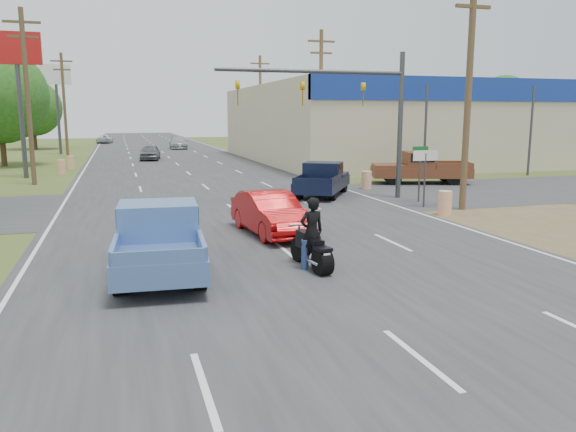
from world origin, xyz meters
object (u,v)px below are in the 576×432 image
object	(u,v)px
distant_car_white	(105,139)
red_convertible	(270,214)
distant_car_grey	(150,152)
motorcycle	(313,252)
rider	(312,236)
brown_pickup	(418,167)
blue_pickup	(159,237)
navy_pickup	(323,179)
distant_car_silver	(178,143)

from	to	relation	value
distant_car_white	red_convertible	bearing A→B (deg)	101.19
distant_car_grey	distant_car_white	bearing A→B (deg)	105.27
distant_car_grey	red_convertible	bearing A→B (deg)	-78.88
motorcycle	distant_car_grey	bearing A→B (deg)	85.17
red_convertible	distant_car_white	world-z (taller)	red_convertible
rider	brown_pickup	xyz separation A→B (m)	(12.39, 16.24, 0.05)
motorcycle	blue_pickup	xyz separation A→B (m)	(-3.87, 1.00, 0.43)
red_convertible	rider	bearing A→B (deg)	-97.15
motorcycle	navy_pickup	xyz separation A→B (m)	(5.15, 13.16, 0.37)
red_convertible	blue_pickup	bearing A→B (deg)	-143.20
motorcycle	navy_pickup	size ratio (longest dim) A/B	0.40
brown_pickup	distant_car_white	bearing A→B (deg)	36.31
red_convertible	distant_car_grey	distance (m)	34.78
rider	distant_car_grey	distance (m)	39.37
red_convertible	blue_pickup	xyz separation A→B (m)	(-3.97, -3.65, 0.20)
rider	navy_pickup	world-z (taller)	rider
rider	blue_pickup	size ratio (longest dim) A/B	0.32
brown_pickup	distant_car_silver	distance (m)	41.55
red_convertible	brown_pickup	world-z (taller)	brown_pickup
red_convertible	distant_car_white	distance (m)	69.46
rider	distant_car_white	xyz separation A→B (m)	(-6.60, 73.74, -0.31)
navy_pickup	brown_pickup	world-z (taller)	brown_pickup
brown_pickup	distant_car_grey	xyz separation A→B (m)	(-14.38, 23.08, -0.26)
red_convertible	brown_pickup	size ratio (longest dim) A/B	0.72
distant_car_white	distant_car_silver	bearing A→B (deg)	123.03
motorcycle	blue_pickup	size ratio (longest dim) A/B	0.39
rider	distant_car_grey	xyz separation A→B (m)	(-1.99, 39.31, -0.21)
distant_car_silver	brown_pickup	bearing A→B (deg)	-73.56
brown_pickup	distant_car_silver	bearing A→B (deg)	32.08
navy_pickup	red_convertible	bearing A→B (deg)	-88.63
brown_pickup	red_convertible	bearing A→B (deg)	151.50
distant_car_grey	navy_pickup	bearing A→B (deg)	-67.09
rider	distant_car_silver	world-z (taller)	rider
blue_pickup	navy_pickup	distance (m)	15.13
motorcycle	red_convertible	bearing A→B (deg)	81.03
motorcycle	brown_pickup	size ratio (longest dim) A/B	0.35
red_convertible	blue_pickup	world-z (taller)	blue_pickup
blue_pickup	distant_car_silver	xyz separation A→B (m)	(6.17, 55.59, -0.19)
red_convertible	motorcycle	size ratio (longest dim) A/B	2.03
rider	distant_car_white	bearing A→B (deg)	-92.62
distant_car_grey	distant_car_white	world-z (taller)	distant_car_grey
distant_car_grey	rider	bearing A→B (deg)	-79.45
navy_pickup	distant_car_grey	size ratio (longest dim) A/B	1.30
motorcycle	distant_car_grey	distance (m)	39.42
distant_car_grey	distant_car_silver	xyz separation A→B (m)	(4.30, 17.23, 0.02)
motorcycle	navy_pickup	world-z (taller)	navy_pickup
blue_pickup	brown_pickup	size ratio (longest dim) A/B	0.92
red_convertible	distant_car_silver	xyz separation A→B (m)	(2.20, 51.94, 0.00)
distant_car_silver	rider	bearing A→B (deg)	-89.94
motorcycle	rider	xyz separation A→B (m)	(-0.01, 0.05, 0.43)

